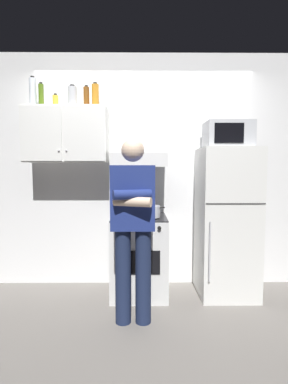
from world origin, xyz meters
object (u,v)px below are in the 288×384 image
person_standing (133,224)px  bottle_vodka_clear (33,92)px  cooking_pot (152,211)px  stove_oven (139,255)px  range_hood (139,149)px  bottle_canister_steel (72,97)px  bottle_beer_brown (86,97)px  bottle_liquor_amber (95,96)px  refrigerator (226,222)px  microwave (228,135)px  upper_cabinet (67,135)px  bottle_spice_jar (56,101)px  bottle_olive_oil (41,95)px

person_standing → bottle_vodka_clear: 1.85m
person_standing → cooking_pot: size_ratio=5.93×
stove_oven → range_hood: 1.17m
bottle_canister_steel → bottle_beer_brown: 0.16m
stove_oven → person_standing: size_ratio=0.53×
person_standing → bottle_liquor_amber: bottle_liquor_amber is taller
bottle_canister_steel → refrigerator: bearing=-3.3°
microwave → bottle_vodka_clear: bearing=177.6°
upper_cabinet → range_hood: bearing=0.1°
range_hood → bottle_beer_brown: 0.82m
range_hood → cooking_pot: size_ratio=2.71×
microwave → bottle_liquor_amber: bottle_liquor_amber is taller
bottle_spice_jar → range_hood: bearing=-0.6°
range_hood → bottle_liquor_amber: bottle_liquor_amber is taller
upper_cabinet → range_hood: (0.80, 0.00, -0.15)m
refrigerator → microwave: (-0.00, 0.02, 0.94)m
bottle_canister_steel → bottle_vodka_clear: bearing=178.6°
stove_oven → bottle_beer_brown: bearing=164.2°
bottle_beer_brown → bottle_canister_steel: bearing=-153.7°
person_standing → bottle_canister_steel: (-0.67, 0.70, 1.26)m
bottle_liquor_amber → bottle_vodka_clear: bearing=-175.5°
bottle_canister_steel → bottle_beer_brown: bearing=26.3°
bottle_liquor_amber → bottle_spice_jar: (-0.43, -0.02, -0.06)m
refrigerator → microwave: 0.94m
bottle_canister_steel → bottle_vodka_clear: size_ratio=0.71×
refrigerator → bottle_beer_brown: (-1.53, 0.16, 1.37)m
bottle_liquor_amber → cooking_pot: bearing=-24.5°
refrigerator → bottle_spice_jar: (-1.87, 0.14, 1.32)m
stove_oven → cooking_pot: bearing=-42.5°
upper_cabinet → cooking_pot: 1.26m
bottle_vodka_clear → cooking_pot: bearing=-10.0°
bottle_vodka_clear → bottle_beer_brown: bearing=5.8°
upper_cabinet → bottle_liquor_amber: (0.32, 0.03, 0.43)m
refrigerator → bottle_liquor_amber: 2.00m
range_hood → person_standing: 1.01m
range_hood → upper_cabinet: bearing=-179.9°
person_standing → bottle_liquor_amber: size_ratio=5.97×
upper_cabinet → bottle_canister_steel: (0.08, -0.03, 0.41)m
bottle_vodka_clear → bottle_liquor_amber: (0.67, 0.05, -0.02)m
microwave → person_standing: microwave is taller
bottle_vodka_clear → person_standing: bearing=-32.9°
upper_cabinet → bottle_vodka_clear: (-0.35, -0.02, 0.45)m
bottle_vodka_clear → bottle_beer_brown: (0.57, 0.06, -0.04)m
bottle_canister_steel → bottle_olive_oil: size_ratio=0.89×
microwave → stove_oven: bearing=-178.8°
bottle_canister_steel → bottle_spice_jar: bearing=168.2°
stove_oven → refrigerator: size_ratio=0.55×
range_hood → microwave: size_ratio=1.56×
refrigerator → range_hood: bearing=172.5°
upper_cabinet → bottle_olive_oil: bearing=-175.9°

